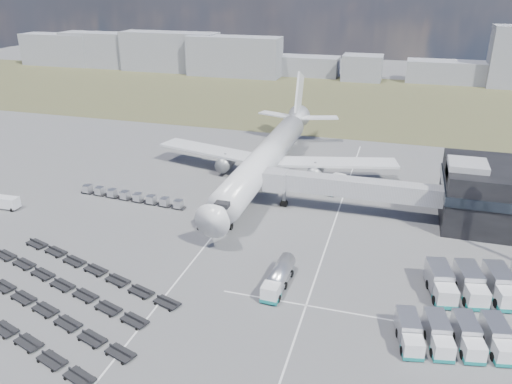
# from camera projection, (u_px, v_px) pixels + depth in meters

# --- Properties ---
(ground) EXTENTS (420.00, 420.00, 0.00)m
(ground) POSITION_uv_depth(u_px,v_px,m) (211.00, 256.00, 74.18)
(ground) COLOR #565659
(ground) RESTS_ON ground
(grass_strip) EXTENTS (420.00, 90.00, 0.01)m
(grass_strip) POSITION_uv_depth(u_px,v_px,m) (328.00, 99.00, 171.15)
(grass_strip) COLOR #4C4B2D
(grass_strip) RESTS_ON ground
(lane_markings) EXTENTS (47.12, 110.00, 0.01)m
(lane_markings) POSITION_uv_depth(u_px,v_px,m) (279.00, 256.00, 74.26)
(lane_markings) COLOR silver
(lane_markings) RESTS_ON ground
(jet_bridge) EXTENTS (30.30, 3.80, 7.05)m
(jet_bridge) POSITION_uv_depth(u_px,v_px,m) (339.00, 186.00, 86.03)
(jet_bridge) COLOR #939399
(jet_bridge) RESTS_ON ground
(airliner) EXTENTS (51.59, 64.53, 17.62)m
(airliner) POSITION_uv_depth(u_px,v_px,m) (268.00, 155.00, 100.64)
(airliner) COLOR silver
(airliner) RESTS_ON ground
(skyline) EXTENTS (299.45, 25.68, 22.51)m
(skyline) POSITION_uv_depth(u_px,v_px,m) (304.00, 58.00, 207.29)
(skyline) COLOR gray
(skyline) RESTS_ON ground
(fuel_tanker) EXTENTS (2.68, 9.12, 2.92)m
(fuel_tanker) POSITION_uv_depth(u_px,v_px,m) (278.00, 277.00, 66.19)
(fuel_tanker) COLOR silver
(fuel_tanker) RESTS_ON ground
(pushback_tug) EXTENTS (2.97, 1.85, 1.33)m
(pushback_tug) POSITION_uv_depth(u_px,v_px,m) (206.00, 225.00, 82.02)
(pushback_tug) COLOR silver
(pushback_tug) RESTS_ON ground
(utility_van) EXTENTS (4.28, 2.05, 2.26)m
(utility_van) POSITION_uv_depth(u_px,v_px,m) (7.00, 203.00, 89.02)
(utility_van) COLOR silver
(utility_van) RESTS_ON ground
(catering_truck) EXTENTS (4.06, 6.33, 2.70)m
(catering_truck) POSITION_uv_depth(u_px,v_px,m) (334.00, 185.00, 96.26)
(catering_truck) COLOR silver
(catering_truck) RESTS_ON ground
(service_trucks_near) EXTENTS (12.87, 8.67, 2.63)m
(service_trucks_near) POSITION_uv_depth(u_px,v_px,m) (453.00, 335.00, 55.50)
(service_trucks_near) COLOR silver
(service_trucks_near) RESTS_ON ground
(service_trucks_far) EXTENTS (15.21, 10.32, 3.10)m
(service_trucks_far) POSITION_uv_depth(u_px,v_px,m) (486.00, 285.00, 64.21)
(service_trucks_far) COLOR silver
(service_trucks_far) RESTS_ON ground
(uld_row) EXTENTS (22.18, 3.12, 1.50)m
(uld_row) POSITION_uv_depth(u_px,v_px,m) (131.00, 196.00, 92.37)
(uld_row) COLOR black
(uld_row) RESTS_ON ground
(baggage_dollies) EXTENTS (37.47, 25.81, 0.82)m
(baggage_dollies) POSITION_uv_depth(u_px,v_px,m) (45.00, 294.00, 64.59)
(baggage_dollies) COLOR black
(baggage_dollies) RESTS_ON ground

